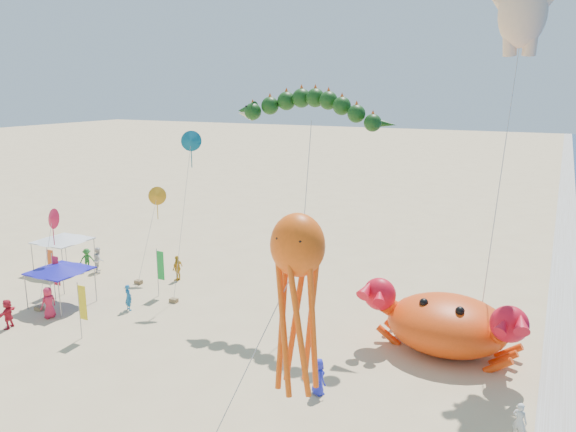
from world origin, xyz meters
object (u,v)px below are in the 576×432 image
object	(u,v)px
crab_inflatable	(447,323)
octopus_kite	(297,290)
dragon_kite	(309,113)
canopy_white	(62,238)
canopy_blue	(59,268)

from	to	relation	value
crab_inflatable	octopus_kite	world-z (taller)	octopus_kite
crab_inflatable	dragon_kite	bearing A→B (deg)	167.72
crab_inflatable	octopus_kite	bearing A→B (deg)	-108.49
canopy_white	crab_inflatable	bearing A→B (deg)	-2.29
canopy_blue	crab_inflatable	bearing A→B (deg)	10.07
dragon_kite	octopus_kite	xyz separation A→B (m)	(5.06, -12.34, -5.54)
canopy_blue	canopy_white	size ratio (longest dim) A/B	0.93
dragon_kite	octopus_kite	distance (m)	14.44
crab_inflatable	canopy_blue	size ratio (longest dim) A/B	2.44
octopus_kite	canopy_white	bearing A→B (deg)	154.68
octopus_kite	canopy_blue	xyz separation A→B (m)	(-19.15, 6.45, -3.85)
octopus_kite	canopy_blue	size ratio (longest dim) A/B	2.68
crab_inflatable	canopy_white	size ratio (longest dim) A/B	2.28
octopus_kite	canopy_blue	world-z (taller)	octopus_kite
canopy_blue	canopy_white	bearing A→B (deg)	136.16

